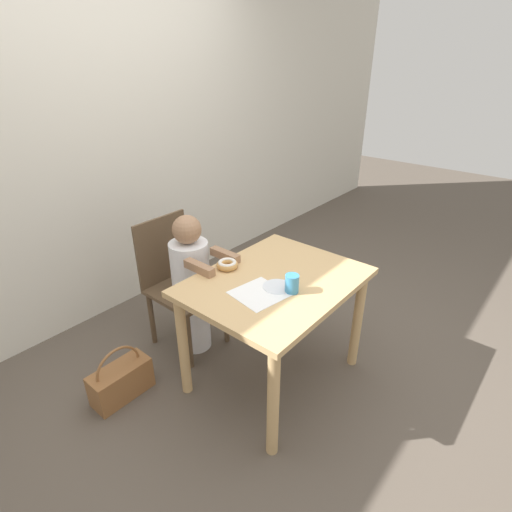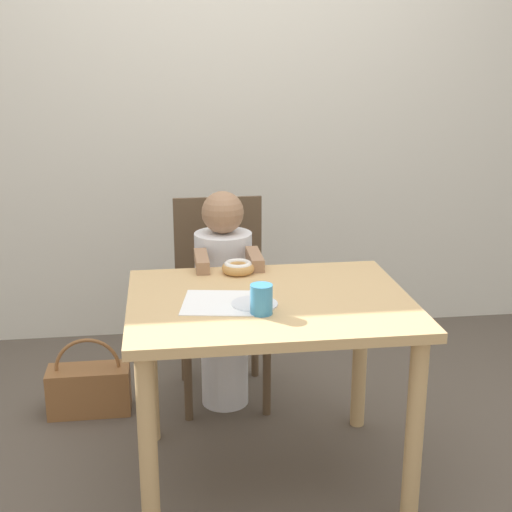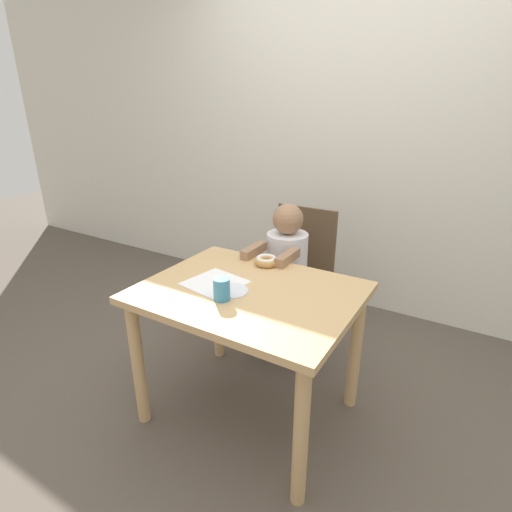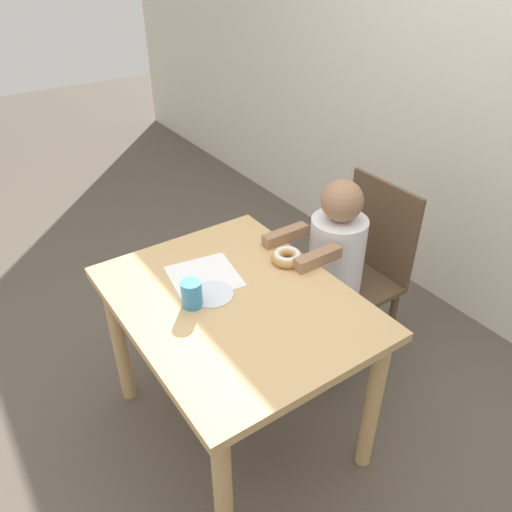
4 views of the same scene
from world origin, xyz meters
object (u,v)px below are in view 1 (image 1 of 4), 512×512
object	(u,v)px
handbag	(121,380)
cup	(292,284)
chair	(179,283)
child_figure	(192,285)
donut	(227,264)

from	to	relation	value
handbag	cup	size ratio (longest dim) A/B	3.55
chair	child_figure	size ratio (longest dim) A/B	0.92
donut	child_figure	bearing A→B (deg)	95.78
chair	child_figure	distance (m)	0.14
child_figure	donut	bearing A→B (deg)	-84.22
child_figure	cup	size ratio (longest dim) A/B	9.72
chair	child_figure	world-z (taller)	child_figure
chair	handbag	bearing A→B (deg)	-167.02
child_figure	cup	distance (m)	0.79
chair	donut	distance (m)	0.51
donut	handbag	world-z (taller)	donut
chair	cup	distance (m)	0.92
chair	donut	xyz separation A→B (m)	(0.03, -0.43, 0.28)
child_figure	donut	distance (m)	0.39
chair	cup	world-z (taller)	chair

